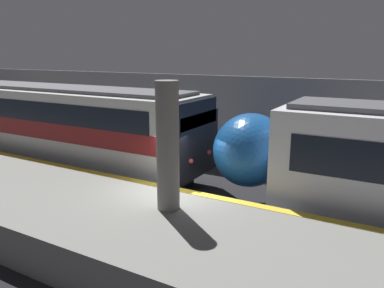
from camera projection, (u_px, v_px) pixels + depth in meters
The scene contains 5 objects.
ground_plane at pixel (176, 220), 11.90m from camera, with size 120.00×120.00×0.00m, color black.
platform at pixel (133, 232), 9.92m from camera, with size 40.00×4.37×1.12m.
station_rear_barrier at pixel (249, 124), 16.68m from camera, with size 50.00×0.15×4.20m.
support_pillar_near at pixel (168, 147), 9.65m from camera, with size 0.60×0.60×3.40m.
train_boxy at pixel (38, 124), 17.50m from camera, with size 17.27×3.05×3.78m.
Camera 1 is at (5.83, -9.33, 5.16)m, focal length 35.00 mm.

